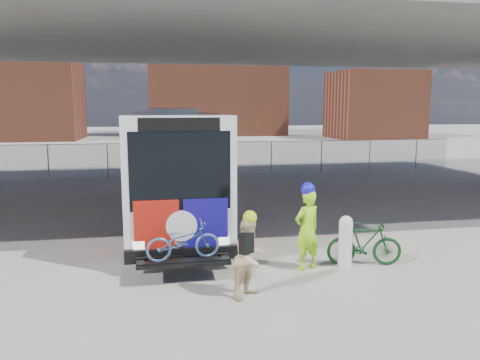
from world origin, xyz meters
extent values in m
plane|color=#9E9991|center=(0.00, 0.00, 0.00)|extent=(160.00, 160.00, 0.00)
cube|color=silver|center=(-2.00, 2.64, 1.95)|extent=(2.55, 12.00, 3.20)
cube|color=black|center=(-2.00, 3.14, 2.59)|extent=(2.61, 11.00, 1.28)
cube|color=black|center=(-2.00, -3.31, 2.33)|extent=(2.24, 0.12, 1.76)
cube|color=black|center=(-2.00, -3.31, 3.36)|extent=(1.78, 0.12, 0.30)
cube|color=black|center=(-2.00, -3.41, 0.45)|extent=(2.55, 0.20, 0.30)
cube|color=#A9180D|center=(-2.55, -3.38, 1.10)|extent=(1.00, 0.08, 1.20)
cube|color=navy|center=(-1.45, -3.38, 1.10)|extent=(1.00, 0.08, 1.20)
cylinder|color=silver|center=(-2.00, -3.40, 1.10)|extent=(0.70, 0.06, 0.70)
cube|color=gray|center=(-2.00, 2.64, 3.62)|extent=(1.28, 7.20, 0.14)
cube|color=black|center=(-2.00, -3.91, 0.45)|extent=(2.00, 0.70, 0.06)
cylinder|color=black|center=(-3.15, -1.76, 0.50)|extent=(0.30, 1.00, 1.00)
cylinder|color=black|center=(-0.85, -1.76, 0.50)|extent=(0.30, 1.00, 1.00)
cylinder|color=black|center=(-3.15, 6.84, 0.50)|extent=(0.30, 1.00, 1.00)
cylinder|color=black|center=(-0.85, 6.84, 0.50)|extent=(0.30, 1.00, 1.00)
cube|color=#A9180D|center=(-3.30, -1.16, 1.30)|extent=(0.06, 2.60, 1.70)
cube|color=navy|center=(-3.30, 0.44, 1.30)|extent=(0.06, 1.40, 1.70)
cube|color=#A9180D|center=(-0.70, -1.16, 1.30)|extent=(0.06, 2.60, 1.70)
cube|color=navy|center=(-0.70, 0.44, 1.30)|extent=(0.06, 1.40, 1.70)
imported|color=#456898|center=(-2.00, -3.91, 0.90)|extent=(1.66, 0.79, 0.84)
cube|color=#605E59|center=(0.00, 4.00, 6.75)|extent=(40.00, 16.00, 1.50)
cube|color=#605E59|center=(0.00, 4.00, 7.55)|extent=(40.00, 0.60, 0.80)
cylinder|color=gray|center=(-8.00, 12.00, 0.90)|extent=(0.06, 0.06, 1.80)
cylinder|color=gray|center=(-4.00, 12.00, 0.90)|extent=(0.06, 0.06, 1.80)
cylinder|color=gray|center=(0.00, 12.00, 0.90)|extent=(0.06, 0.06, 1.80)
cylinder|color=gray|center=(4.00, 12.00, 0.90)|extent=(0.06, 0.06, 1.80)
cylinder|color=gray|center=(8.00, 12.00, 0.90)|extent=(0.06, 0.06, 1.80)
cylinder|color=gray|center=(12.00, 12.00, 0.90)|extent=(0.06, 0.06, 1.80)
plane|color=gray|center=(0.00, 12.00, 0.90)|extent=(30.00, 0.00, 30.00)
cube|color=gray|center=(0.00, 12.00, 1.82)|extent=(30.00, 0.05, 0.04)
cube|color=brown|center=(-18.00, 45.00, 5.00)|extent=(14.00, 10.00, 10.00)
cube|color=brown|center=(6.00, 52.00, 6.00)|extent=(18.00, 12.00, 12.00)
cube|color=brown|center=(24.00, 40.00, 4.00)|extent=(10.00, 8.00, 8.00)
cylinder|color=brown|center=(14.00, 55.00, 12.50)|extent=(2.20, 2.20, 25.00)
cylinder|color=silver|center=(1.81, -3.66, 0.53)|extent=(0.32, 0.32, 1.07)
sphere|color=silver|center=(1.81, -3.66, 1.07)|extent=(0.32, 0.32, 0.32)
imported|color=#A5FF1A|center=(0.86, -3.66, 0.94)|extent=(0.80, 0.67, 1.87)
sphere|color=#1A18CD|center=(0.86, -3.66, 1.89)|extent=(0.32, 0.32, 0.32)
imported|color=beige|center=(-0.76, -4.98, 0.80)|extent=(0.98, 0.96, 1.59)
sphere|color=#C4DB17|center=(-0.76, -4.98, 1.61)|extent=(0.28, 0.28, 0.28)
cube|color=black|center=(-0.86, -5.14, 1.14)|extent=(0.32, 0.30, 0.40)
imported|color=#123A18|center=(2.29, -3.66, 0.53)|extent=(1.83, 0.85, 1.06)
camera|label=1|loc=(-2.57, -13.66, 3.73)|focal=35.00mm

